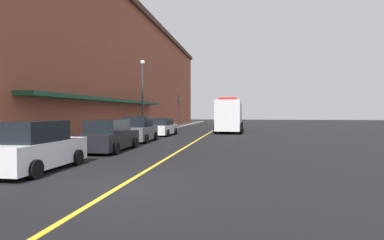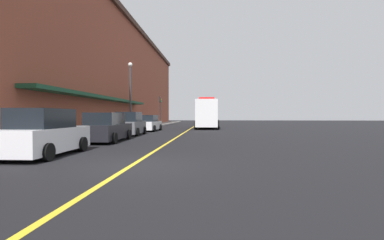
{
  "view_description": "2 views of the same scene",
  "coord_description": "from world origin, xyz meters",
  "px_view_note": "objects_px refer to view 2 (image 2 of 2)",
  "views": [
    {
      "loc": [
        3.59,
        -8.76,
        2.19
      ],
      "look_at": [
        -2.0,
        25.0,
        1.3
      ],
      "focal_mm": 29.66,
      "sensor_mm": 36.0,
      "label": 1
    },
    {
      "loc": [
        2.56,
        -8.93,
        1.6
      ],
      "look_at": [
        0.3,
        23.01,
        1.06
      ],
      "focal_mm": 26.63,
      "sensor_mm": 36.0,
      "label": 2
    }
  ],
  "objects_px": {
    "box_truck": "(208,114)",
    "parked_car_3": "(148,123)",
    "parking_meter_2": "(134,121)",
    "street_lamp_left": "(130,88)",
    "traffic_light_near": "(160,105)",
    "parking_meter_0": "(14,129)",
    "parking_meter_1": "(117,122)",
    "parked_car_0": "(45,134)",
    "parked_car_1": "(106,128)",
    "parked_car_2": "(130,124)"
  },
  "relations": [
    {
      "from": "parked_car_1",
      "to": "parked_car_2",
      "type": "distance_m",
      "value": 5.49
    },
    {
      "from": "parking_meter_0",
      "to": "street_lamp_left",
      "type": "relative_size",
      "value": 0.19
    },
    {
      "from": "parked_car_0",
      "to": "traffic_light_near",
      "type": "xyz_separation_m",
      "value": [
        -1.28,
        31.92,
        2.29
      ]
    },
    {
      "from": "parked_car_1",
      "to": "parked_car_0",
      "type": "bearing_deg",
      "value": 176.94
    },
    {
      "from": "box_truck",
      "to": "parking_meter_0",
      "type": "xyz_separation_m",
      "value": [
        -7.36,
        -23.66,
        -0.65
      ]
    },
    {
      "from": "parked_car_3",
      "to": "parking_meter_2",
      "type": "xyz_separation_m",
      "value": [
        -1.44,
        0.08,
        0.29
      ]
    },
    {
      "from": "street_lamp_left",
      "to": "parked_car_0",
      "type": "bearing_deg",
      "value": -83.98
    },
    {
      "from": "parking_meter_1",
      "to": "traffic_light_near",
      "type": "relative_size",
      "value": 0.31
    },
    {
      "from": "parked_car_2",
      "to": "box_truck",
      "type": "distance_m",
      "value": 13.61
    },
    {
      "from": "parking_meter_2",
      "to": "street_lamp_left",
      "type": "height_order",
      "value": "street_lamp_left"
    },
    {
      "from": "parked_car_1",
      "to": "box_truck",
      "type": "relative_size",
      "value": 0.6
    },
    {
      "from": "box_truck",
      "to": "parking_meter_0",
      "type": "height_order",
      "value": "box_truck"
    },
    {
      "from": "parked_car_0",
      "to": "parking_meter_1",
      "type": "distance_m",
      "value": 12.45
    },
    {
      "from": "parking_meter_0",
      "to": "street_lamp_left",
      "type": "height_order",
      "value": "street_lamp_left"
    },
    {
      "from": "parked_car_2",
      "to": "street_lamp_left",
      "type": "height_order",
      "value": "street_lamp_left"
    },
    {
      "from": "parked_car_2",
      "to": "parked_car_3",
      "type": "distance_m",
      "value": 6.05
    },
    {
      "from": "parking_meter_0",
      "to": "parked_car_0",
      "type": "bearing_deg",
      "value": -4.02
    },
    {
      "from": "parking_meter_2",
      "to": "street_lamp_left",
      "type": "bearing_deg",
      "value": 131.8
    },
    {
      "from": "parked_car_0",
      "to": "traffic_light_near",
      "type": "height_order",
      "value": "traffic_light_near"
    },
    {
      "from": "parking_meter_1",
      "to": "parking_meter_2",
      "type": "distance_m",
      "value": 5.35
    },
    {
      "from": "parking_meter_2",
      "to": "traffic_light_near",
      "type": "bearing_deg",
      "value": 89.75
    },
    {
      "from": "traffic_light_near",
      "to": "parked_car_3",
      "type": "bearing_deg",
      "value": -84.5
    },
    {
      "from": "box_truck",
      "to": "traffic_light_near",
      "type": "bearing_deg",
      "value": -137.4
    },
    {
      "from": "parking_meter_2",
      "to": "street_lamp_left",
      "type": "distance_m",
      "value": 3.46
    },
    {
      "from": "parked_car_1",
      "to": "parking_meter_1",
      "type": "distance_m",
      "value": 6.44
    },
    {
      "from": "parked_car_1",
      "to": "traffic_light_near",
      "type": "distance_m",
      "value": 25.96
    },
    {
      "from": "box_truck",
      "to": "parked_car_3",
      "type": "bearing_deg",
      "value": -43.29
    },
    {
      "from": "parking_meter_0",
      "to": "traffic_light_near",
      "type": "distance_m",
      "value": 31.9
    },
    {
      "from": "parked_car_0",
      "to": "box_truck",
      "type": "distance_m",
      "value": 24.52
    },
    {
      "from": "parked_car_1",
      "to": "box_truck",
      "type": "xyz_separation_m",
      "value": [
        5.87,
        17.65,
        0.89
      ]
    },
    {
      "from": "parked_car_1",
      "to": "traffic_light_near",
      "type": "relative_size",
      "value": 1.15
    },
    {
      "from": "parked_car_1",
      "to": "parked_car_2",
      "type": "height_order",
      "value": "parked_car_2"
    },
    {
      "from": "parked_car_0",
      "to": "traffic_light_near",
      "type": "relative_size",
      "value": 1.03
    },
    {
      "from": "parked_car_0",
      "to": "parking_meter_1",
      "type": "relative_size",
      "value": 3.34
    },
    {
      "from": "parked_car_3",
      "to": "parking_meter_0",
      "type": "xyz_separation_m",
      "value": [
        -1.44,
        -17.55,
        0.29
      ]
    },
    {
      "from": "parked_car_0",
      "to": "parking_meter_0",
      "type": "height_order",
      "value": "parked_car_0"
    },
    {
      "from": "street_lamp_left",
      "to": "parking_meter_2",
      "type": "bearing_deg",
      "value": -48.2
    },
    {
      "from": "box_truck",
      "to": "parking_meter_1",
      "type": "distance_m",
      "value": 13.57
    },
    {
      "from": "parked_car_0",
      "to": "parking_meter_2",
      "type": "bearing_deg",
      "value": 3.34
    },
    {
      "from": "box_truck",
      "to": "parking_meter_1",
      "type": "height_order",
      "value": "box_truck"
    },
    {
      "from": "parking_meter_2",
      "to": "street_lamp_left",
      "type": "xyz_separation_m",
      "value": [
        -0.6,
        0.67,
        3.34
      ]
    },
    {
      "from": "parked_car_3",
      "to": "street_lamp_left",
      "type": "height_order",
      "value": "street_lamp_left"
    },
    {
      "from": "parking_meter_1",
      "to": "parking_meter_2",
      "type": "height_order",
      "value": "same"
    },
    {
      "from": "parked_car_1",
      "to": "parking_meter_1",
      "type": "xyz_separation_m",
      "value": [
        -1.49,
        6.26,
        0.24
      ]
    },
    {
      "from": "parking_meter_1",
      "to": "parking_meter_2",
      "type": "bearing_deg",
      "value": 90.0
    },
    {
      "from": "parked_car_0",
      "to": "parked_car_2",
      "type": "relative_size",
      "value": 1.05
    },
    {
      "from": "traffic_light_near",
      "to": "parking_meter_0",
      "type": "bearing_deg",
      "value": -90.11
    },
    {
      "from": "parked_car_3",
      "to": "parking_meter_1",
      "type": "relative_size",
      "value": 3.39
    },
    {
      "from": "box_truck",
      "to": "street_lamp_left",
      "type": "xyz_separation_m",
      "value": [
        -7.96,
        -5.37,
        2.69
      ]
    },
    {
      "from": "parked_car_3",
      "to": "parking_meter_0",
      "type": "height_order",
      "value": "parked_car_3"
    }
  ]
}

